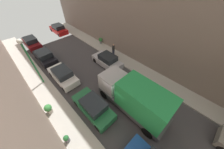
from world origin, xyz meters
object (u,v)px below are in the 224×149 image
Objects in this scene: parked_car_right_2 at (107,61)px; pedestrian at (113,49)px; parked_car_left_3 at (63,75)px; parked_car_left_2 at (93,107)px; potted_plant_2 at (48,109)px; lamp_post at (29,56)px; potted_plant_5 at (101,40)px; parked_car_left_4 at (45,57)px; delivery_truck at (135,97)px; parked_car_right_3 at (59,29)px; parked_car_left_5 at (31,43)px; potted_plant_3 at (67,139)px.

pedestrian reaches higher than parked_car_right_2.
parked_car_left_2 is at bearing -90.00° from parked_car_left_3.
lamp_post is at bearing 76.51° from potted_plant_2.
potted_plant_2 reaches higher than potted_plant_5.
parked_car_left_4 is at bearing 143.80° from pedestrian.
parked_car_left_3 is at bearing 176.37° from pedestrian.
delivery_truck reaches higher than parked_car_right_2.
parked_car_left_2 is 9.04m from pedestrian.
potted_plant_5 is at bearing 29.37° from potted_plant_2.
parked_car_right_2 is at bearing 10.25° from potted_plant_2.
parked_car_left_4 is 8.47m from potted_plant_2.
parked_car_left_3 is 3.65m from lamp_post.
parked_car_left_4 is at bearing -127.36° from parked_car_right_3.
delivery_truck is 10.29m from lamp_post.
parked_car_right_3 is 4.18× the size of potted_plant_2.
lamp_post is (-9.38, 1.68, 2.52)m from pedestrian.
parked_car_left_2 and parked_car_left_4 have the same top height.
parked_car_left_5 is at bearing 124.92° from pedestrian.
potted_plant_2 is (-5.60, 4.87, -1.09)m from delivery_truck.
parked_car_left_5 is at bearing 77.62° from potted_plant_2.
parked_car_left_5 is (0.00, 10.24, 0.00)m from parked_car_left_3.
parked_car_left_3 is at bearing -114.10° from parked_car_right_3.
parked_car_left_3 is 0.64× the size of delivery_truck.
parked_car_left_5 is (0.00, 15.78, 0.00)m from parked_car_left_2.
lamp_post is (-1.90, 1.20, 2.87)m from parked_car_left_3.
pedestrian is (7.48, -5.48, 0.35)m from parked_car_left_4.
parked_car_left_2 is at bearing -145.89° from pedestrian.
parked_car_right_2 reaches higher than potted_plant_5.
delivery_truck is (2.70, -7.83, 1.07)m from parked_car_left_3.
delivery_truck is at bearing -70.97° from parked_car_left_3.
lamp_post reaches higher than parked_car_left_3.
lamp_post reaches higher than parked_car_right_2.
parked_car_left_4 and parked_car_right_3 have the same top height.
delivery_truck is at bearing -78.12° from parked_car_left_4.
parked_car_left_2 is 4.18× the size of potted_plant_2.
parked_car_right_2 is at bearing -20.03° from lamp_post.
pedestrian reaches higher than parked_car_left_3.
parked_car_right_3 is 20.08m from potted_plant_3.
parked_car_left_2 and parked_car_left_3 have the same top height.
potted_plant_3 is (-5.67, 1.65, -1.22)m from delivery_truck.
pedestrian is at bearing 25.35° from parked_car_right_2.
potted_plant_3 is (-0.07, -3.22, -0.14)m from potted_plant_2.
potted_plant_3 is (-8.37, -4.72, -0.16)m from parked_car_right_2.
parked_car_right_2 is 13.53m from parked_car_right_3.
parked_car_right_2 is 9.61m from potted_plant_3.
potted_plant_5 is at bearing 46.86° from parked_car_left_2.
pedestrian is 2.18× the size of potted_plant_3.
parked_car_right_2 is at bearing 37.08° from parked_car_left_2.
potted_plant_3 is at bearing -151.36° from pedestrian.
parked_car_right_3 is (5.40, 1.83, 0.00)m from parked_car_left_5.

